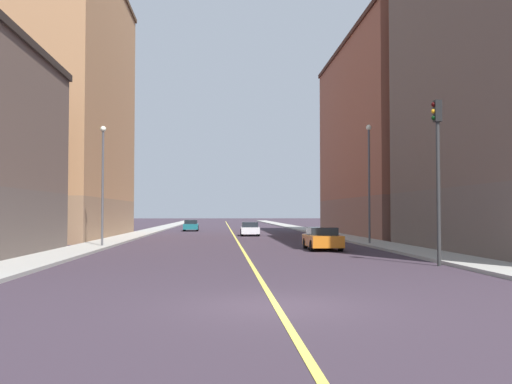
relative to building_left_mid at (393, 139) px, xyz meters
name	(u,v)px	position (x,y,z in m)	size (l,w,h in m)	color
ground_plane	(276,306)	(-15.55, -40.40, -9.40)	(400.00, 400.00, 0.00)	#352934
sidewalk_left	(316,232)	(-6.21, 8.60, -9.32)	(2.54, 168.00, 0.15)	#9E9B93
sidewalk_right	(147,232)	(-24.90, 8.60, -9.32)	(2.54, 168.00, 0.15)	#9E9B93
lane_center_stripe	(232,232)	(-15.55, 8.60, -9.39)	(0.16, 154.00, 0.01)	#E5D14C
building_left_mid	(393,139)	(0.00, 0.00, 0.00)	(10.19, 26.00, 18.78)	brown
building_right_midblock	(58,105)	(-31.11, -3.57, 2.25)	(10.19, 22.70, 23.28)	#8F6B4F
traffic_light_left_near	(438,160)	(-7.90, -31.02, -5.03)	(0.40, 0.32, 6.86)	#2D2D2D
street_lamp_left_near	(369,172)	(-6.88, -16.52, -4.49)	(0.36, 0.36, 7.97)	#4C4C51
street_lamp_right_near	(103,173)	(-24.23, -18.00, -4.75)	(0.36, 0.36, 7.48)	#4C4C51
car_teal	(191,225)	(-20.36, 13.91, -8.75)	(1.84, 4.55, 1.32)	#196670
car_orange	(322,239)	(-10.87, -20.81, -8.74)	(1.86, 4.09, 1.33)	orange
car_white	(250,229)	(-14.06, -0.34, -8.78)	(1.82, 3.96, 1.29)	white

